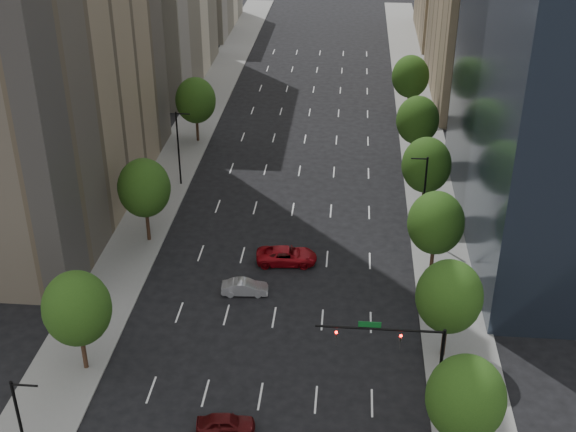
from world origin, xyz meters
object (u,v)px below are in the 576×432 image
(traffic_signal, at_px, (407,349))
(car_red_far, at_px, (287,256))
(car_silver, at_px, (245,287))
(car_maroon, at_px, (226,424))

(traffic_signal, height_order, car_red_far, traffic_signal)
(car_silver, bearing_deg, car_red_far, -34.76)
(traffic_signal, relative_size, car_maroon, 2.20)
(car_maroon, relative_size, car_silver, 0.99)
(traffic_signal, distance_m, car_red_far, 21.98)
(traffic_signal, height_order, car_maroon, traffic_signal)
(car_red_far, bearing_deg, car_maroon, 170.20)
(traffic_signal, height_order, car_silver, traffic_signal)
(traffic_signal, bearing_deg, car_silver, 135.36)
(car_maroon, height_order, car_silver, car_maroon)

